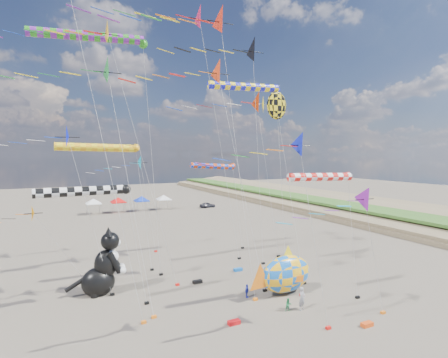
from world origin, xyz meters
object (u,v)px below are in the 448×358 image
person_adult (302,298)px  child_green (288,305)px  parked_car (207,205)px  cat_inflatable (102,261)px  child_blue (247,291)px  fish_inflatable (285,274)px

person_adult → child_green: (-1.12, 0.28, -0.41)m
parked_car → cat_inflatable: bearing=141.4°
cat_inflatable → child_blue: (11.16, -6.56, -2.36)m
person_adult → child_blue: size_ratio=1.60×
cat_inflatable → child_blue: cat_inflatable is taller
child_blue → parked_car: (17.59, 48.93, 0.05)m
fish_inflatable → child_green: (-1.84, -2.95, -1.30)m
person_adult → parked_car: person_adult is taller
person_adult → child_green: bearing=144.1°
fish_inflatable → person_adult: (-0.72, -3.22, -0.89)m
cat_inflatable → parked_car: bearing=61.4°
cat_inflatable → fish_inflatable: cat_inflatable is taller
cat_inflatable → parked_car: cat_inflatable is taller
child_blue → parked_car: parked_car is taller
fish_inflatable → child_green: 3.71m
fish_inflatable → child_blue: bearing=166.6°
fish_inflatable → parked_car: (14.13, 49.75, -1.20)m
fish_inflatable → child_blue: size_ratio=5.73×
child_green → child_blue: bearing=127.6°
cat_inflatable → fish_inflatable: bearing=-21.2°
person_adult → parked_car: size_ratio=0.50×
fish_inflatable → child_blue: fish_inflatable is taller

